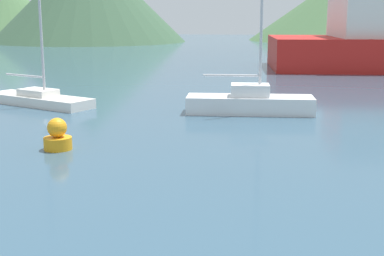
{
  "coord_description": "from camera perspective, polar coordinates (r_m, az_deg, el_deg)",
  "views": [
    {
      "loc": [
        1.94,
        0.1,
        4.19
      ],
      "look_at": [
        -0.69,
        14.0,
        1.2
      ],
      "focal_mm": 50.0,
      "sensor_mm": 36.0,
      "label": 1
    }
  ],
  "objects": [
    {
      "name": "sailboat_middle",
      "position": [
        23.41,
        6.2,
        2.79
      ],
      "size": [
        5.62,
        2.22,
        7.11
      ],
      "rotation": [
        0.0,
        0.0,
        0.1
      ],
      "color": "white",
      "rests_on": "ground_plane"
    },
    {
      "name": "sailboat_outer",
      "position": [
        26.47,
        -16.05,
        3.11
      ],
      "size": [
        6.06,
        3.71,
        6.89
      ],
      "rotation": [
        0.0,
        0.0,
        -0.39
      ],
      "color": "white",
      "rests_on": "ground_plane"
    },
    {
      "name": "buoy_marker",
      "position": [
        17.47,
        -14.15,
        -0.89
      ],
      "size": [
        0.89,
        0.89,
        1.02
      ],
      "color": "orange",
      "rests_on": "ground_plane"
    },
    {
      "name": "hill_west",
      "position": [
        103.07,
        -19.14,
        11.72
      ],
      "size": [
        24.67,
        24.67,
        9.94
      ],
      "color": "#476B42",
      "rests_on": "ground_plane"
    },
    {
      "name": "hill_east",
      "position": [
        97.12,
        17.89,
        12.89
      ],
      "size": [
        38.48,
        38.48,
        13.52
      ],
      "color": "#476B42",
      "rests_on": "ground_plane"
    }
  ]
}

